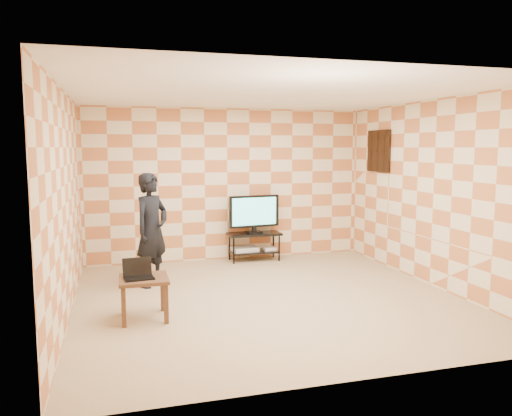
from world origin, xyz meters
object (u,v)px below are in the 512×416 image
(tv, at_px, (254,212))
(person, at_px, (152,230))
(side_table, at_px, (144,285))
(tv_stand, at_px, (254,240))

(tv, distance_m, person, 2.20)
(tv, bearing_deg, side_table, -128.42)
(side_table, xyz_separation_m, person, (0.20, 1.45, 0.41))
(tv, relative_size, side_table, 1.64)
(tv_stand, distance_m, tv, 0.51)
(side_table, bearing_deg, person, 82.06)
(person, bearing_deg, side_table, -141.53)
(tv_stand, distance_m, side_table, 3.33)
(tv_stand, height_order, tv, tv)
(side_table, bearing_deg, tv, 51.58)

